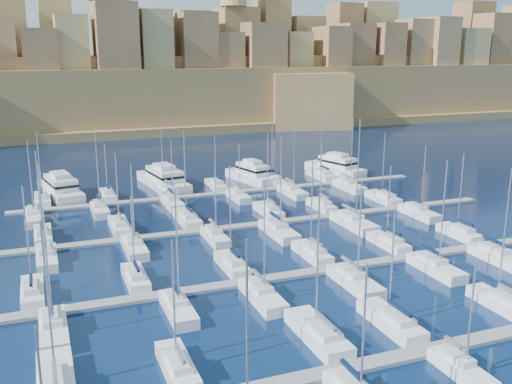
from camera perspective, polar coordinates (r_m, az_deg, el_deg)
name	(u,v)px	position (r m, az deg, el deg)	size (l,w,h in m)	color
ground	(296,242)	(87.15, 4.07, -5.03)	(600.00, 600.00, 0.00)	black
pontoon_near	(444,347)	(60.70, 18.26, -14.52)	(84.00, 2.00, 0.40)	slate
pontoon_mid_near	(335,269)	(77.09, 7.89, -7.59)	(84.00, 2.00, 0.40)	slate
pontoon_mid_far	(271,223)	(95.76, 1.53, -3.09)	(84.00, 2.00, 0.40)	slate
pontoon_far	(230,193)	(115.61, -2.66, -0.06)	(84.00, 2.00, 0.40)	slate
sailboat_0	(56,384)	(54.08, -19.35, -17.70)	(3.08, 10.26, 15.54)	white
sailboat_1	(178,367)	(54.19, -7.84, -16.95)	(2.48, 8.27, 12.96)	white
sailboat_2	(318,334)	(59.34, 6.26, -13.91)	(3.02, 10.07, 15.36)	white
sailboat_3	(392,321)	(63.07, 13.40, -12.47)	(2.81, 9.37, 12.89)	white
sailboat_4	(501,302)	(71.17, 23.26, -10.11)	(2.49, 8.30, 14.14)	white
sailboat_9	(462,369)	(56.52, 19.87, -16.34)	(2.15, 7.18, 11.58)	white
sailboat_12	(33,292)	(73.07, -21.44, -9.29)	(2.56, 8.53, 13.83)	white
sailboat_13	(136,278)	(73.62, -11.95, -8.42)	(2.50, 8.34, 11.49)	white
sailboat_14	(232,264)	(76.41, -2.41, -7.23)	(2.52, 8.42, 14.39)	white
sailboat_15	(312,253)	(80.82, 5.64, -6.07)	(2.58, 8.58, 14.12)	white
sailboat_16	(389,243)	(86.81, 13.12, -4.95)	(2.49, 8.31, 12.44)	white
sailboat_17	(459,233)	(94.40, 19.66, -3.86)	(2.46, 8.20, 13.46)	white
sailboat_18	(53,329)	(63.37, -19.59, -12.81)	(2.74, 9.12, 13.19)	white
sailboat_19	(178,308)	(64.83, -7.81, -11.42)	(2.61, 8.68, 14.72)	white
sailboat_20	(262,295)	(67.26, 0.63, -10.30)	(2.78, 9.27, 14.91)	white
sailboat_21	(355,281)	(72.15, 9.84, -8.76)	(2.90, 9.66, 13.92)	white
sailboat_22	(436,267)	(78.97, 17.52, -7.17)	(2.79, 9.28, 15.48)	white
sailboat_23	(499,257)	(85.62, 23.10, -6.01)	(2.83, 9.44, 13.66)	white
sailboat_24	(43,235)	(93.75, -20.52, -4.05)	(2.56, 8.54, 14.09)	white
sailboat_25	(120,226)	(94.70, -13.46, -3.35)	(2.75, 9.17, 12.93)	white
sailboat_26	(187,218)	(96.89, -6.90, -2.63)	(2.90, 9.68, 15.89)	white
sailboat_27	(269,210)	(100.94, 1.27, -1.85)	(2.66, 8.87, 14.80)	white
sailboat_28	(321,205)	(104.83, 6.56, -1.35)	(2.42, 8.06, 12.58)	white
sailboat_29	(383,198)	(112.00, 12.62, -0.58)	(2.72, 9.06, 13.44)	white
sailboat_30	(47,258)	(83.73, -20.20, -6.18)	(2.71, 9.02, 14.36)	white
sailboat_31	(134,247)	(84.50, -12.06, -5.41)	(2.73, 9.11, 13.43)	white
sailboat_32	(215,237)	(87.42, -4.11, -4.46)	(2.48, 8.28, 12.69)	white
sailboat_33	(279,231)	(89.91, 2.28, -3.88)	(3.05, 10.17, 16.00)	white
sailboat_34	(354,222)	(95.44, 9.73, -2.98)	(3.28, 10.92, 18.17)	white
sailboat_35	(419,213)	(103.60, 15.99, -2.00)	(2.73, 9.10, 13.02)	white
sailboat_36	(43,200)	(115.35, -20.57, -0.73)	(2.82, 9.40, 13.77)	white
sailboat_37	(108,195)	(115.34, -14.60, -0.29)	(2.43, 8.09, 11.15)	white
sailboat_38	(164,188)	(118.31, -9.19, 0.38)	(3.24, 10.79, 15.72)	white
sailboat_39	(216,185)	(119.94, -4.00, 0.69)	(2.58, 8.61, 11.64)	white
sailboat_40	(273,180)	(124.42, 1.70, 1.23)	(2.70, 8.99, 13.41)	white
sailboat_41	(322,175)	(129.91, 6.57, 1.70)	(2.98, 9.93, 15.11)	white
sailboat_42	(34,217)	(104.20, -21.28, -2.32)	(3.05, 10.16, 14.34)	white
sailboat_43	(100,209)	(105.23, -15.35, -1.70)	(2.64, 8.81, 15.07)	white
sailboat_44	(173,203)	(107.08, -8.35, -1.07)	(2.71, 9.04, 12.80)	white
sailboat_45	(238,196)	(110.85, -1.78, -0.41)	(2.52, 8.40, 11.38)	white
sailboat_46	(292,191)	(114.45, 3.66, 0.06)	(2.87, 9.56, 14.23)	white
sailboat_47	(349,186)	(120.19, 9.27, 0.59)	(2.93, 9.78, 15.19)	white
motor_yacht_a	(61,188)	(119.36, -18.96, 0.38)	(8.45, 18.13, 5.25)	white
motor_yacht_b	(164,179)	(122.37, -9.21, 1.30)	(8.19, 19.45, 5.25)	white
motor_yacht_c	(251,174)	(125.60, -0.46, 1.82)	(7.62, 15.07, 5.25)	white
motor_yacht_d	(336,166)	(135.09, 7.99, 2.56)	(9.09, 16.57, 5.25)	white
fortified_city	(129,85)	(232.70, -12.61, 10.43)	(460.00, 108.95, 59.52)	brown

